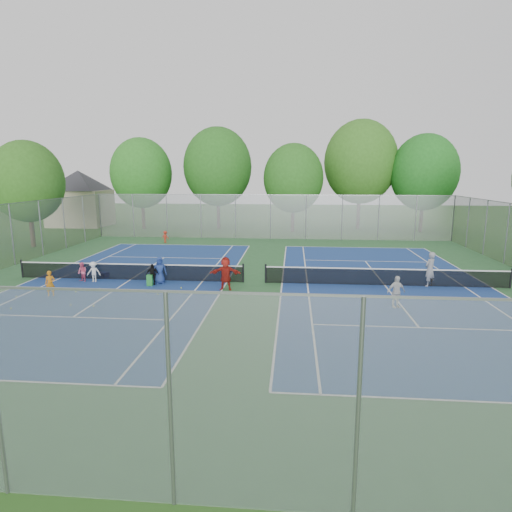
% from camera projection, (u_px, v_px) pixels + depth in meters
% --- Properties ---
extents(ground, '(120.00, 120.00, 0.00)m').
position_uv_depth(ground, '(254.00, 283.00, 23.41)').
color(ground, '#28561B').
rests_on(ground, ground).
extents(court_pad, '(32.00, 32.00, 0.01)m').
position_uv_depth(court_pad, '(254.00, 283.00, 23.41)').
color(court_pad, '#2D6033').
rests_on(court_pad, ground).
extents(court_left, '(10.97, 23.77, 0.01)m').
position_uv_depth(court_left, '(131.00, 280.00, 24.01)').
color(court_left, navy).
rests_on(court_left, court_pad).
extents(court_right, '(10.97, 23.77, 0.01)m').
position_uv_depth(court_right, '(385.00, 285.00, 22.81)').
color(court_right, navy).
rests_on(court_right, court_pad).
extents(net_left, '(12.87, 0.10, 0.91)m').
position_uv_depth(net_left, '(130.00, 272.00, 23.93)').
color(net_left, black).
rests_on(net_left, ground).
extents(net_right, '(12.87, 0.10, 0.91)m').
position_uv_depth(net_right, '(385.00, 277.00, 22.73)').
color(net_right, black).
rests_on(net_right, ground).
extents(fence_north, '(32.00, 0.10, 4.00)m').
position_uv_depth(fence_north, '(270.00, 217.00, 38.68)').
color(fence_north, gray).
rests_on(fence_north, ground).
extents(fence_south, '(32.00, 0.10, 4.00)m').
position_uv_depth(fence_south, '(170.00, 403.00, 7.39)').
color(fence_south, gray).
rests_on(fence_south, ground).
extents(house, '(11.03, 11.03, 7.30)m').
position_uv_depth(house, '(79.00, 188.00, 47.97)').
color(house, '#B7A88C').
rests_on(house, ground).
extents(tree_nw, '(6.40, 6.40, 9.58)m').
position_uv_depth(tree_nw, '(141.00, 173.00, 45.01)').
color(tree_nw, '#443326').
rests_on(tree_nw, ground).
extents(tree_nl, '(7.20, 7.20, 10.69)m').
position_uv_depth(tree_nl, '(218.00, 167.00, 45.17)').
color(tree_nl, '#443326').
rests_on(tree_nl, ground).
extents(tree_nc, '(6.00, 6.00, 8.85)m').
position_uv_depth(tree_nc, '(293.00, 178.00, 42.75)').
color(tree_nc, '#443326').
rests_on(tree_nc, ground).
extents(tree_nr, '(7.60, 7.60, 11.42)m').
position_uv_depth(tree_nr, '(361.00, 162.00, 44.77)').
color(tree_nr, '#443326').
rests_on(tree_nr, ground).
extents(tree_ne, '(6.60, 6.60, 9.77)m').
position_uv_depth(tree_ne, '(424.00, 172.00, 42.50)').
color(tree_ne, '#443326').
rests_on(tree_ne, ground).
extents(tree_side_w, '(5.60, 5.60, 8.47)m').
position_uv_depth(tree_side_w, '(27.00, 182.00, 33.82)').
color(tree_side_w, '#443326').
rests_on(tree_side_w, ground).
extents(ball_crate, '(0.50, 0.50, 0.33)m').
position_uv_depth(ball_crate, '(105.00, 275.00, 24.46)').
color(ball_crate, '#1834B8').
rests_on(ball_crate, ground).
extents(ball_hopper, '(0.34, 0.34, 0.60)m').
position_uv_depth(ball_hopper, '(150.00, 280.00, 22.74)').
color(ball_hopper, '#268B33').
rests_on(ball_hopper, ground).
extents(student_a, '(0.54, 0.45, 1.26)m').
position_uv_depth(student_a, '(50.00, 284.00, 20.76)').
color(student_a, orange).
rests_on(student_a, ground).
extents(student_b, '(0.66, 0.61, 1.09)m').
position_uv_depth(student_b, '(82.00, 272.00, 23.54)').
color(student_b, '#F35E84').
rests_on(student_b, ground).
extents(student_c, '(0.79, 0.52, 1.14)m').
position_uv_depth(student_c, '(94.00, 272.00, 23.48)').
color(student_c, white).
rests_on(student_c, ground).
extents(student_d, '(0.72, 0.44, 1.15)m').
position_uv_depth(student_d, '(152.00, 274.00, 22.86)').
color(student_d, black).
rests_on(student_d, ground).
extents(student_e, '(0.85, 0.72, 1.47)m').
position_uv_depth(student_e, '(160.00, 270.00, 23.13)').
color(student_e, navy).
rests_on(student_e, ground).
extents(student_f, '(1.61, 0.55, 1.72)m').
position_uv_depth(student_f, '(226.00, 274.00, 21.84)').
color(student_f, '#AA2118').
rests_on(student_f, ground).
extents(child_far_baseline, '(0.77, 0.61, 1.04)m').
position_uv_depth(child_far_baseline, '(165.00, 237.00, 36.68)').
color(child_far_baseline, '#A72817').
rests_on(child_far_baseline, ground).
extents(instructor, '(0.81, 0.77, 1.86)m').
position_uv_depth(instructor, '(430.00, 269.00, 22.47)').
color(instructor, gray).
rests_on(instructor, ground).
extents(teen_court_b, '(0.92, 0.59, 1.46)m').
position_uv_depth(teen_court_b, '(396.00, 292.00, 18.94)').
color(teen_court_b, silver).
rests_on(teen_court_b, ground).
extents(tennis_ball_0, '(0.07, 0.07, 0.07)m').
position_uv_depth(tennis_ball_0, '(100.00, 289.00, 22.04)').
color(tennis_ball_0, '#B5D030').
rests_on(tennis_ball_0, ground).
extents(tennis_ball_1, '(0.07, 0.07, 0.07)m').
position_uv_depth(tennis_ball_1, '(16.00, 297.00, 20.64)').
color(tennis_ball_1, '#CCE234').
rests_on(tennis_ball_1, ground).
extents(tennis_ball_2, '(0.07, 0.07, 0.07)m').
position_uv_depth(tennis_ball_2, '(158.00, 295.00, 20.99)').
color(tennis_ball_2, '#A5C62E').
rests_on(tennis_ball_2, ground).
extents(tennis_ball_3, '(0.07, 0.07, 0.07)m').
position_uv_depth(tennis_ball_3, '(181.00, 288.00, 22.16)').
color(tennis_ball_3, yellow).
rests_on(tennis_ball_3, ground).
extents(tennis_ball_4, '(0.07, 0.07, 0.07)m').
position_uv_depth(tennis_ball_4, '(76.00, 292.00, 21.44)').
color(tennis_ball_4, '#C0E735').
rests_on(tennis_ball_4, ground).
extents(tennis_ball_6, '(0.07, 0.07, 0.07)m').
position_uv_depth(tennis_ball_6, '(11.00, 309.00, 18.81)').
color(tennis_ball_6, '#B4D431').
rests_on(tennis_ball_6, ground).
extents(tennis_ball_7, '(0.07, 0.07, 0.07)m').
position_uv_depth(tennis_ball_7, '(71.00, 305.00, 19.29)').
color(tennis_ball_7, '#C5D230').
rests_on(tennis_ball_7, ground).
extents(tennis_ball_8, '(0.07, 0.07, 0.07)m').
position_uv_depth(tennis_ball_8, '(94.00, 306.00, 19.13)').
color(tennis_ball_8, '#D8F037').
rests_on(tennis_ball_8, ground).
extents(tennis_ball_9, '(0.07, 0.07, 0.07)m').
position_uv_depth(tennis_ball_9, '(54.00, 287.00, 22.50)').
color(tennis_ball_9, yellow).
rests_on(tennis_ball_9, ground).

